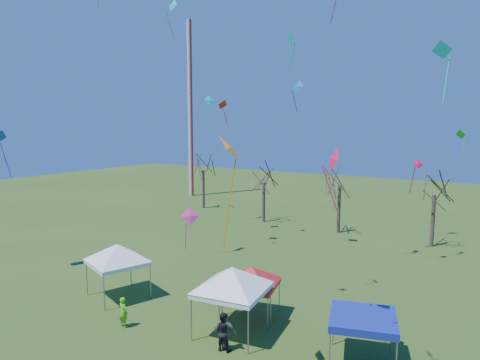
% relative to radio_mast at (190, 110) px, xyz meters
% --- Properties ---
extents(ground, '(140.00, 140.00, 0.00)m').
position_rel_radio_mast_xyz_m(ground, '(28.00, -34.00, -12.50)').
color(ground, '#304E19').
rests_on(ground, ground).
extents(radio_mast, '(0.70, 0.70, 25.00)m').
position_rel_radio_mast_xyz_m(radio_mast, '(0.00, 0.00, 0.00)').
color(radio_mast, silver).
rests_on(radio_mast, ground).
extents(tree_0, '(3.83, 3.83, 8.44)m').
position_rel_radio_mast_xyz_m(tree_0, '(7.15, -6.62, -6.01)').
color(tree_0, '#3D2D21').
rests_on(tree_0, ground).
extents(tree_1, '(3.42, 3.42, 7.54)m').
position_rel_radio_mast_xyz_m(tree_1, '(17.23, -9.35, -6.71)').
color(tree_1, '#3D2D21').
rests_on(tree_1, ground).
extents(tree_2, '(3.71, 3.71, 8.18)m').
position_rel_radio_mast_xyz_m(tree_2, '(25.63, -9.62, -6.21)').
color(tree_2, '#3D2D21').
rests_on(tree_2, ground).
extents(tree_3, '(3.59, 3.59, 7.91)m').
position_rel_radio_mast_xyz_m(tree_3, '(34.03, -9.96, -6.42)').
color(tree_3, '#3D2D21').
rests_on(tree_3, ground).
extents(tent_white_west, '(4.06, 4.06, 3.80)m').
position_rel_radio_mast_xyz_m(tent_white_west, '(19.46, -31.77, -9.43)').
color(tent_white_west, gray).
rests_on(tent_white_west, ground).
extents(tent_white_mid, '(4.47, 4.47, 3.98)m').
position_rel_radio_mast_xyz_m(tent_white_mid, '(27.84, -31.99, -9.29)').
color(tent_white_mid, gray).
rests_on(tent_white_mid, ground).
extents(tent_red, '(3.65, 3.65, 3.29)m').
position_rel_radio_mast_xyz_m(tent_red, '(27.77, -29.94, -9.84)').
color(tent_red, gray).
rests_on(tent_red, ground).
extents(tent_blue, '(3.48, 3.48, 2.20)m').
position_rel_radio_mast_xyz_m(tent_blue, '(34.14, -31.29, -10.48)').
color(tent_blue, gray).
rests_on(tent_blue, ground).
extents(person_grey, '(1.11, 0.68, 1.76)m').
position_rel_radio_mast_xyz_m(person_grey, '(28.47, -33.51, -11.62)').
color(person_grey, slate).
rests_on(person_grey, ground).
extents(person_dark, '(0.97, 0.81, 1.82)m').
position_rel_radio_mast_xyz_m(person_dark, '(28.34, -33.56, -11.59)').
color(person_dark, black).
rests_on(person_dark, ground).
extents(person_green, '(0.62, 0.44, 1.61)m').
position_rel_radio_mast_xyz_m(person_green, '(22.69, -34.40, -11.70)').
color(person_green, '#54C51F').
rests_on(person_green, ground).
extents(kite_19, '(0.91, 0.75, 2.20)m').
position_rel_radio_mast_xyz_m(kite_19, '(35.94, -12.34, -2.88)').
color(kite_19, green).
rests_on(kite_19, ground).
extents(kite_5, '(1.38, 1.58, 4.21)m').
position_rel_radio_mast_xyz_m(kite_5, '(30.25, -35.82, -3.00)').
color(kite_5, orange).
rests_on(kite_5, ground).
extents(kite_22, '(0.99, 0.92, 2.64)m').
position_rel_radio_mast_xyz_m(kite_22, '(33.56, -15.92, -5.06)').
color(kite_22, red).
rests_on(kite_22, ground).
extents(kite_13, '(0.96, 1.20, 2.63)m').
position_rel_radio_mast_xyz_m(kite_13, '(16.43, -15.92, -0.29)').
color(kite_13, red).
rests_on(kite_13, ground).
extents(kite_11, '(1.21, 0.80, 2.51)m').
position_rel_radio_mast_xyz_m(kite_11, '(24.62, -17.40, 0.85)').
color(kite_11, blue).
rests_on(kite_11, ground).
extents(kite_7, '(1.06, 0.82, 2.90)m').
position_rel_radio_mast_xyz_m(kite_7, '(16.77, -23.11, 6.79)').
color(kite_7, '#0DCBB9').
rests_on(kite_7, ground).
extents(kite_1, '(0.96, 1.02, 2.12)m').
position_rel_radio_mast_xyz_m(kite_1, '(26.09, -33.06, -6.53)').
color(kite_1, '#EF3582').
rests_on(kite_1, ground).
extents(kite_18, '(0.73, 0.72, 2.12)m').
position_rel_radio_mast_xyz_m(kite_18, '(28.65, -27.29, 2.47)').
color(kite_18, '#0BAA8A').
rests_on(kite_18, ground).
extents(kite_27, '(0.99, 1.12, 2.69)m').
position_rel_radio_mast_xyz_m(kite_27, '(33.02, -32.55, -3.51)').
color(kite_27, '#EF1642').
rests_on(kite_27, ground).
extents(kite_2, '(1.09, 1.42, 3.15)m').
position_rel_radio_mast_xyz_m(kite_2, '(12.93, -13.09, 0.31)').
color(kite_2, '#0ECED2').
rests_on(kite_2, ground).
extents(kite_17, '(0.95, 0.68, 2.61)m').
position_rel_radio_mast_xyz_m(kite_17, '(36.39, -29.04, 0.93)').
color(kite_17, '#0DBEC9').
rests_on(kite_17, ground).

